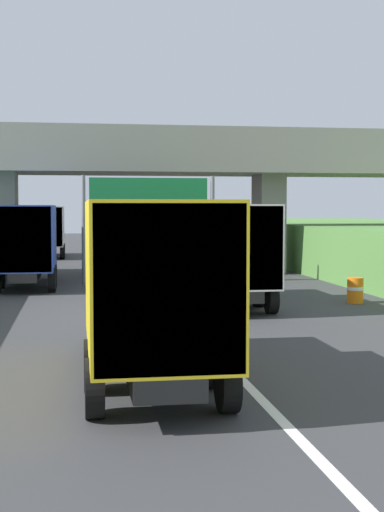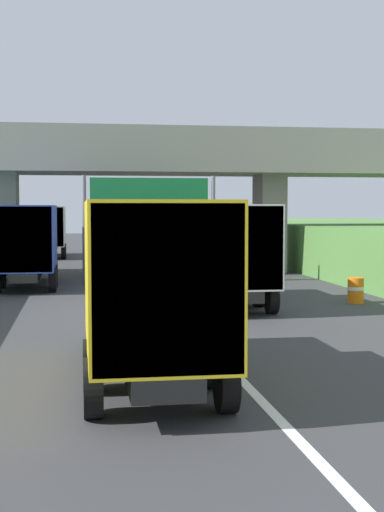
{
  "view_description": "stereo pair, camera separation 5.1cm",
  "coord_description": "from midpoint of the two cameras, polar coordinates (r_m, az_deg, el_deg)",
  "views": [
    {
      "loc": [
        -3.13,
        0.96,
        3.31
      ],
      "look_at": [
        0.0,
        20.98,
        2.0
      ],
      "focal_mm": 51.66,
      "sensor_mm": 36.0,
      "label": 1
    },
    {
      "loc": [
        -3.08,
        0.95,
        3.31
      ],
      "look_at": [
        0.0,
        20.98,
        2.0
      ],
      "focal_mm": 51.66,
      "sensor_mm": 36.0,
      "label": 2
    }
  ],
  "objects": [
    {
      "name": "truck_green",
      "position": [
        25.13,
        2.42,
        0.55
      ],
      "size": [
        2.44,
        7.3,
        3.44
      ],
      "color": "black",
      "rests_on": "ground"
    },
    {
      "name": "truck_white",
      "position": [
        51.03,
        -11.21,
        2.08
      ],
      "size": [
        2.44,
        7.3,
        3.44
      ],
      "color": "black",
      "rests_on": "ground"
    },
    {
      "name": "car_red",
      "position": [
        41.35,
        -2.12,
        0.29
      ],
      "size": [
        1.86,
        4.1,
        1.72
      ],
      "color": "red",
      "rests_on": "ground"
    },
    {
      "name": "truck_yellow",
      "position": [
        13.94,
        -3.53,
        -1.97
      ],
      "size": [
        2.44,
        7.3,
        3.44
      ],
      "color": "black",
      "rests_on": "ground"
    },
    {
      "name": "overpass_bridge",
      "position": [
        37.38,
        -4.13,
        6.91
      ],
      "size": [
        40.0,
        4.8,
        7.26
      ],
      "color": "gray",
      "rests_on": "ground"
    },
    {
      "name": "car_orange",
      "position": [
        60.29,
        -4.28,
        1.36
      ],
      "size": [
        1.86,
        4.1,
        1.72
      ],
      "color": "orange",
      "rests_on": "ground"
    },
    {
      "name": "overhead_highway_sign",
      "position": [
        32.49,
        -3.41,
        3.93
      ],
      "size": [
        5.88,
        0.18,
        4.76
      ],
      "color": "slate",
      "rests_on": "ground"
    },
    {
      "name": "construction_barrel_4",
      "position": [
        26.36,
        12.47,
        -2.6
      ],
      "size": [
        0.57,
        0.57,
        0.9
      ],
      "color": "orange",
      "rests_on": "ground"
    },
    {
      "name": "truck_blue",
      "position": [
        31.89,
        -12.66,
        1.13
      ],
      "size": [
        2.44,
        7.3,
        3.44
      ],
      "color": "black",
      "rests_on": "ground"
    },
    {
      "name": "lane_centre_stripe",
      "position": [
        29.91,
        -2.87,
        -2.65
      ],
      "size": [
        0.2,
        101.04,
        0.01
      ],
      "primitive_type": "cube",
      "color": "white",
      "rests_on": "ground"
    }
  ]
}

